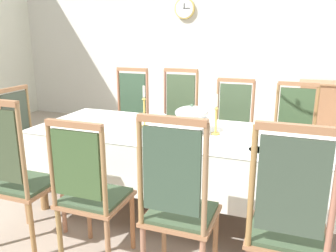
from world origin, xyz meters
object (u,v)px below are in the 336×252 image
Objects in this scene: bowl_near_right at (293,154)px; spoon_primary at (149,116)px; chair_north_c at (232,130)px; bowl_far_left at (259,152)px; chair_head_west at (27,136)px; chair_south_b at (90,191)px; chair_south_c at (178,203)px; soup_tureen at (191,119)px; chair_south_a at (17,174)px; dining_table at (179,139)px; candlestick_west at (144,111)px; chair_north_a at (129,118)px; spoon_secondary at (311,158)px; chair_north_d at (294,136)px; chair_south_d at (288,222)px; bowl_near_left at (158,116)px; chair_north_b at (177,122)px; mounted_clock at (185,8)px; candlestick_east at (216,119)px.

bowl_near_right is 0.98× the size of spoon_primary.
chair_north_c is 6.43× the size of spoon_primary.
bowl_far_left is 1.05× the size of spoon_primary.
chair_head_west is 1.31m from spoon_primary.
chair_south_b is 0.63m from chair_south_c.
chair_south_c reaches higher than soup_tureen.
chair_south_a is 1.01× the size of chair_south_c.
chair_north_c reaches higher than chair_south_b.
bowl_far_left is (0.42, 0.53, 0.21)m from chair_south_c.
candlestick_west is at bearing 180.00° from dining_table.
chair_north_a reaches higher than spoon_primary.
spoon_secondary is (1.06, -0.33, 0.08)m from dining_table.
bowl_near_right is at bearing -11.34° from spoon_primary.
candlestick_west is (-1.27, -0.91, 0.36)m from chair_north_d.
chair_north_d is 1.60m from candlestick_west.
spoon_secondary is at bearing 78.70° from chair_south_d.
chair_north_a reaches higher than chair_south_b.
chair_north_c is 0.95× the size of chair_south_d.
soup_tureen is 0.59m from bowl_near_left.
chair_north_d reaches higher than bowl_near_right.
chair_north_a is 1.25m from chair_north_c.
bowl_near_left is 0.98× the size of spoon_secondary.
chair_north_a is 3.77× the size of soup_tureen.
bowl_near_right is (0.64, -1.27, 0.23)m from chair_north_c.
chair_head_west is (-1.35, -0.92, -0.05)m from chair_north_b.
mounted_clock reaches higher than bowl_far_left.
chair_south_d is 0.59m from bowl_near_right.
chair_south_d reaches higher than chair_south_b.
chair_north_a is 2.22m from chair_south_c.
chair_north_a is at bearing 139.20° from soup_tureen.
chair_north_c reaches higher than spoon_primary.
mounted_clock is (-1.85, 2.04, 1.42)m from chair_north_d.
chair_south_a is 1.40m from spoon_primary.
chair_south_b reaches higher than dining_table.
bowl_near_left is 1.03× the size of bowl_near_right.
chair_north_d is 1.05× the size of chair_head_west.
candlestick_west is at bearing -55.28° from spoon_primary.
chair_south_a is 3.10× the size of candlestick_west.
dining_table is 7.49× the size of candlestick_east.
spoon_primary is at bearing 34.84° from chair_north_c.
chair_north_b is at bearing -0.25° from chair_north_d.
chair_south_d reaches higher than soup_tureen.
chair_south_b is (-0.33, -0.91, -0.14)m from dining_table.
bowl_near_right reaches higher than bowl_near_left.
bowl_near_right is 1.58m from spoon_primary.
mounted_clock reaches higher than candlestick_west.
chair_south_a is 1.17m from chair_head_west.
chair_north_d is at bearing 89.97° from bowl_near_right.
bowl_far_left is (1.05, 0.53, 0.24)m from chair_south_b.
dining_table is 14.62× the size of bowl_near_left.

